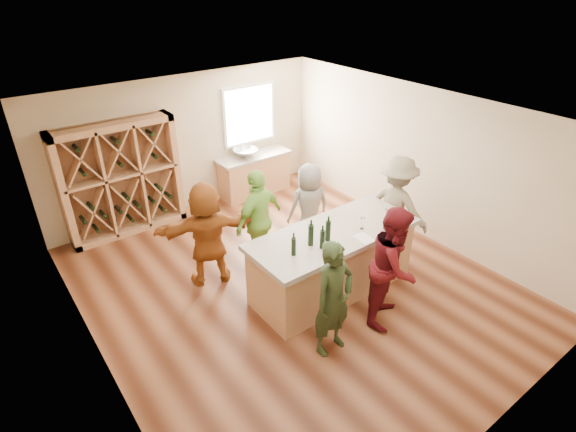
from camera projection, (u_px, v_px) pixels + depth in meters
floor at (290, 285)px, 7.48m from camera, size 6.00×7.00×0.10m
ceiling at (291, 114)px, 6.06m from camera, size 6.00×7.00×0.10m
wall_back at (186, 143)px, 9.24m from camera, size 6.00×0.10×2.80m
wall_front at (515, 349)px, 4.30m from camera, size 6.00×0.10×2.80m
wall_left at (81, 285)px, 5.17m from camera, size 0.10×7.00×2.80m
wall_right at (420, 162)px, 8.37m from camera, size 0.10×7.00×2.80m
window_frame at (249, 115)px, 9.80m from camera, size 1.30×0.06×1.30m
window_pane at (250, 115)px, 9.78m from camera, size 1.18×0.01×1.18m
wine_rack at (121, 180)px, 8.41m from camera, size 2.20×0.45×2.20m
back_counter_base at (254, 175)px, 10.21m from camera, size 1.60×0.58×0.86m
back_counter_top at (253, 156)px, 9.98m from camera, size 1.70×0.62×0.06m
sink at (246, 153)px, 9.82m from camera, size 0.54×0.54×0.19m
faucet at (241, 148)px, 9.92m from camera, size 0.02×0.02×0.30m
tasting_counter_base at (332, 263)px, 7.09m from camera, size 2.60×1.00×1.00m
tasting_counter_top at (334, 234)px, 6.82m from camera, size 2.72×1.12×0.08m
wine_bottle_a at (294, 247)px, 6.20m from camera, size 0.08×0.08×0.27m
wine_bottle_c at (311, 235)px, 6.41m from camera, size 0.08×0.08×0.33m
wine_bottle_d at (322, 239)px, 6.35m from camera, size 0.09×0.09×0.29m
wine_bottle_e at (328, 231)px, 6.52m from camera, size 0.10×0.10×0.32m
wine_glass_a at (336, 248)px, 6.28m from camera, size 0.07×0.07×0.16m
wine_glass_c at (385, 224)px, 6.83m from camera, size 0.08×0.08×0.20m
wine_glass_d at (362, 223)px, 6.83m from camera, size 0.10×0.10×0.20m
wine_glass_e at (387, 214)px, 7.08m from camera, size 0.09×0.09×0.19m
tasting_menu_a at (333, 254)px, 6.29m from camera, size 0.22×0.29×0.00m
tasting_menu_b at (364, 238)px, 6.64m from camera, size 0.24×0.31×0.00m
tasting_menu_c at (394, 224)px, 7.01m from camera, size 0.26×0.33×0.00m
person_near_left at (333, 299)px, 5.80m from camera, size 0.64×0.48×1.69m
person_near_right at (394, 266)px, 6.32m from camera, size 1.01×0.85×1.83m
person_server at (396, 207)px, 7.84m from camera, size 0.84×1.30×1.85m
person_far_mid at (259, 220)px, 7.49m from camera, size 1.16×0.80×1.80m
person_far_right at (309, 207)px, 8.09m from camera, size 0.88×0.67×1.62m
person_far_left at (207, 234)px, 7.11m from camera, size 1.75×1.12×1.77m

